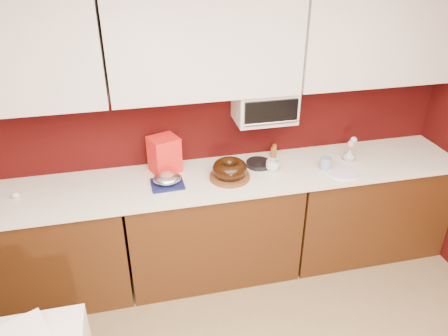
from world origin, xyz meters
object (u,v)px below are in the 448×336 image
object	(u,v)px
pandoro_box	(164,155)
toaster_oven	(265,105)
foil_ham_nest	(167,179)
coffee_mug	(273,165)
flower_vase	(349,154)
blue_jar	(326,163)
bundt_cake	(230,169)

from	to	relation	value
pandoro_box	toaster_oven	bearing A→B (deg)	-20.66
foil_ham_nest	coffee_mug	distance (m)	0.81
flower_vase	coffee_mug	bearing A→B (deg)	-178.37
flower_vase	toaster_oven	bearing A→B (deg)	166.92
toaster_oven	flower_vase	bearing A→B (deg)	-13.08
coffee_mug	pandoro_box	bearing A→B (deg)	167.18
foil_ham_nest	pandoro_box	distance (m)	0.23
foil_ham_nest	blue_jar	distance (m)	1.22
foil_ham_nest	blue_jar	bearing A→B (deg)	-1.73
bundt_cake	coffee_mug	xyz separation A→B (m)	(0.35, 0.04, -0.03)
flower_vase	pandoro_box	bearing A→B (deg)	173.55
foil_ham_nest	toaster_oven	bearing A→B (deg)	15.06
foil_ham_nest	coffee_mug	bearing A→B (deg)	2.45
bundt_cake	blue_jar	world-z (taller)	bundt_cake
flower_vase	foil_ham_nest	bearing A→B (deg)	-177.92
toaster_oven	foil_ham_nest	bearing A→B (deg)	-164.94
toaster_oven	blue_jar	size ratio (longest dim) A/B	4.47
pandoro_box	flower_vase	distance (m)	1.47
blue_jar	toaster_oven	bearing A→B (deg)	150.33
foil_ham_nest	pandoro_box	xyz separation A→B (m)	(0.01, 0.22, 0.09)
pandoro_box	bundt_cake	bearing A→B (deg)	-46.39
bundt_cake	foil_ham_nest	bearing A→B (deg)	179.21
toaster_oven	coffee_mug	distance (m)	0.46
pandoro_box	coffee_mug	xyz separation A→B (m)	(0.80, -0.18, -0.09)
coffee_mug	blue_jar	distance (m)	0.41
blue_jar	pandoro_box	bearing A→B (deg)	168.13
toaster_oven	bundt_cake	distance (m)	0.55
toaster_oven	foil_ham_nest	xyz separation A→B (m)	(-0.79, -0.21, -0.42)
pandoro_box	coffee_mug	distance (m)	0.83
bundt_cake	blue_jar	distance (m)	0.76
bundt_cake	flower_vase	world-z (taller)	bundt_cake
foil_ham_nest	flower_vase	bearing A→B (deg)	2.08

